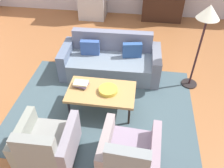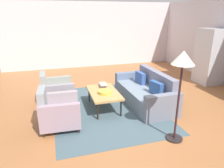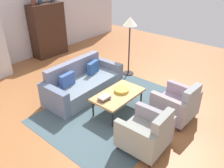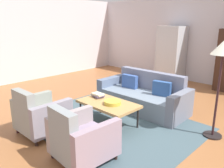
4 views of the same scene
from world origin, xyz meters
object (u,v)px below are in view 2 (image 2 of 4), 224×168
object	(u,v)px
couch	(147,93)
armchair_right	(57,112)
coffee_table	(104,93)
armchair_left	(55,92)
book_stack	(103,85)
refrigerator	(210,57)
floor_lamp	(182,67)
fruit_bowl	(105,92)

from	to	relation	value
couch	armchair_right	xyz separation A→B (m)	(0.60, -2.35, 0.06)
coffee_table	armchair_right	size ratio (longest dim) A/B	1.36
armchair_left	armchair_right	distance (m)	1.19
couch	coffee_table	size ratio (longest dim) A/B	1.77
coffee_table	armchair_right	bearing A→B (deg)	-62.91
armchair_left	couch	bearing A→B (deg)	74.21
couch	armchair_right	bearing A→B (deg)	102.73
coffee_table	book_stack	bearing A→B (deg)	168.80
refrigerator	couch	bearing A→B (deg)	-70.59
armchair_right	armchair_left	bearing A→B (deg)	-177.06
couch	floor_lamp	world-z (taller)	floor_lamp
coffee_table	refrigerator	world-z (taller)	refrigerator
armchair_right	floor_lamp	xyz separation A→B (m)	(1.11, 2.14, 1.10)
fruit_bowl	book_stack	xyz separation A→B (m)	(-0.50, 0.08, 0.01)
couch	book_stack	world-z (taller)	couch
refrigerator	floor_lamp	size ratio (longest dim) A/B	1.08
fruit_bowl	armchair_left	bearing A→B (deg)	-121.79
armchair_left	armchair_right	world-z (taller)	same
couch	floor_lamp	bearing A→B (deg)	171.27
armchair_left	fruit_bowl	bearing A→B (deg)	56.64
refrigerator	floor_lamp	bearing A→B (deg)	-48.17
armchair_left	floor_lamp	distance (m)	3.33
couch	armchair_left	bearing A→B (deg)	74.24
fruit_bowl	book_stack	distance (m)	0.51
armchair_right	book_stack	bearing A→B (deg)	131.12
coffee_table	fruit_bowl	bearing A→B (deg)	0.00
armchair_left	book_stack	distance (m)	1.27
coffee_table	armchair_right	distance (m)	1.31
armchair_left	coffee_table	bearing A→B (deg)	61.27
couch	refrigerator	bearing A→B (deg)	-72.14
couch	coffee_table	xyz separation A→B (m)	(0.00, -1.19, 0.13)
coffee_table	book_stack	world-z (taller)	book_stack
book_stack	floor_lamp	xyz separation A→B (m)	(2.09, 0.90, 0.94)
armchair_right	floor_lamp	distance (m)	2.65
armchair_right	refrigerator	distance (m)	5.41
armchair_right	floor_lamp	world-z (taller)	floor_lamp
couch	book_stack	bearing A→B (deg)	69.69
armchair_left	fruit_bowl	distance (m)	1.38
couch	book_stack	xyz separation A→B (m)	(-0.38, -1.11, 0.22)
book_stack	refrigerator	world-z (taller)	refrigerator
book_stack	fruit_bowl	bearing A→B (deg)	-8.48
couch	refrigerator	xyz separation A→B (m)	(-0.98, 2.79, 0.64)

